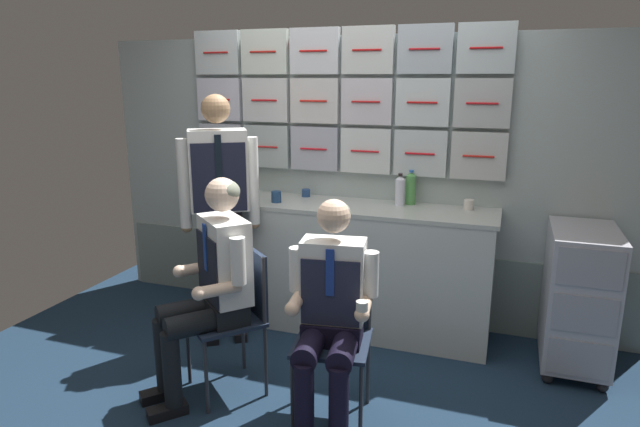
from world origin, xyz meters
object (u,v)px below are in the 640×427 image
(crew_member_left, at_px, (212,278))
(folding_chair_right, at_px, (335,321))
(service_trolley, at_px, (578,295))
(coffee_cup_spare, at_px, (276,196))
(folding_chair_left, at_px, (239,303))
(water_bottle_blue_cap, at_px, (411,188))
(crew_member_right, at_px, (330,309))
(crew_member_standing, at_px, (220,196))

(crew_member_left, distance_m, folding_chair_right, 0.75)
(service_trolley, relative_size, coffee_cup_spare, 11.19)
(service_trolley, height_order, folding_chair_left, service_trolley)
(folding_chair_left, bearing_deg, folding_chair_right, -3.85)
(service_trolley, relative_size, water_bottle_blue_cap, 3.69)
(folding_chair_right, height_order, water_bottle_blue_cap, water_bottle_blue_cap)
(coffee_cup_spare, bearing_deg, folding_chair_left, -80.35)
(service_trolley, bearing_deg, water_bottle_blue_cap, 167.22)
(folding_chair_right, bearing_deg, crew_member_right, -81.34)
(folding_chair_right, xyz_separation_m, crew_member_right, (0.02, -0.16, 0.15))
(service_trolley, distance_m, coffee_cup_spare, 2.15)
(crew_member_standing, bearing_deg, service_trolley, 8.93)
(service_trolley, height_order, crew_member_standing, crew_member_standing)
(coffee_cup_spare, bearing_deg, crew_member_standing, -126.17)
(crew_member_right, bearing_deg, folding_chair_left, 162.28)
(service_trolley, relative_size, crew_member_left, 0.71)
(crew_member_left, height_order, water_bottle_blue_cap, crew_member_left)
(crew_member_left, bearing_deg, folding_chair_right, 6.21)
(folding_chair_right, relative_size, crew_member_standing, 0.50)
(folding_chair_left, height_order, folding_chair_right, same)
(folding_chair_right, bearing_deg, water_bottle_blue_cap, 81.79)
(crew_member_right, distance_m, water_bottle_blue_cap, 1.45)
(crew_member_standing, bearing_deg, coffee_cup_spare, 53.83)
(crew_member_left, relative_size, crew_member_right, 1.05)
(crew_member_standing, bearing_deg, crew_member_right, -35.62)
(crew_member_left, bearing_deg, coffee_cup_spare, 92.79)
(crew_member_left, relative_size, coffee_cup_spare, 15.74)
(service_trolley, distance_m, folding_chair_left, 2.15)
(folding_chair_left, distance_m, crew_member_standing, 0.86)
(crew_member_standing, height_order, water_bottle_blue_cap, crew_member_standing)
(folding_chair_left, xyz_separation_m, crew_member_standing, (-0.42, 0.56, 0.51))
(crew_member_left, bearing_deg, water_bottle_blue_cap, 55.52)
(crew_member_left, bearing_deg, service_trolley, 27.13)
(crew_member_standing, distance_m, coffee_cup_spare, 0.45)
(service_trolley, xyz_separation_m, crew_member_left, (-2.04, -1.05, 0.23))
(crew_member_right, bearing_deg, coffee_cup_spare, 125.30)
(crew_member_left, xyz_separation_m, water_bottle_blue_cap, (0.90, 1.31, 0.34))
(crew_member_left, xyz_separation_m, crew_member_standing, (-0.32, 0.68, 0.32))
(folding_chair_right, xyz_separation_m, crew_member_standing, (-1.04, 0.60, 0.51))
(water_bottle_blue_cap, relative_size, coffee_cup_spare, 3.03)
(coffee_cup_spare, bearing_deg, water_bottle_blue_cap, 15.77)
(crew_member_right, bearing_deg, crew_member_left, 173.53)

